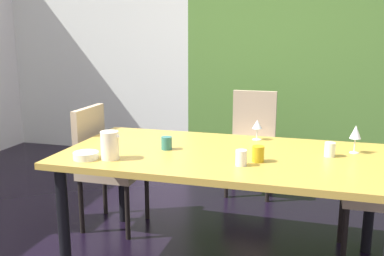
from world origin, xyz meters
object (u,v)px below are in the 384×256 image
(cup_center, at_px, (167,143))
(cup_front, at_px, (258,154))
(dining_table, at_px, (226,164))
(wine_glass_corner, at_px, (257,125))
(cup_right, at_px, (330,149))
(cup_near_window, at_px, (241,158))
(chair_left_far, at_px, (105,160))
(pitcher_west, at_px, (110,145))
(serving_bowl_north, at_px, (86,156))
(wine_glass_rear, at_px, (356,133))
(chair_head_far, at_px, (252,136))

(cup_center, relative_size, cup_front, 0.90)
(dining_table, height_order, cup_center, cup_center)
(wine_glass_corner, xyz_separation_m, cup_right, (0.48, -0.31, -0.06))
(dining_table, bearing_deg, cup_near_window, -60.03)
(chair_left_far, xyz_separation_m, cup_near_window, (1.16, -0.56, 0.27))
(dining_table, xyz_separation_m, pitcher_west, (-0.64, -0.32, 0.16))
(serving_bowl_north, bearing_deg, wine_glass_rear, 20.68)
(dining_table, height_order, chair_head_far, chair_head_far)
(pitcher_west, bearing_deg, serving_bowl_north, -165.07)
(dining_table, bearing_deg, cup_right, 8.96)
(serving_bowl_north, height_order, cup_front, cup_front)
(chair_head_far, xyz_separation_m, serving_bowl_north, (-0.75, -1.78, 0.24))
(chair_left_far, relative_size, cup_right, 10.77)
(wine_glass_rear, bearing_deg, chair_left_far, 176.90)
(serving_bowl_north, xyz_separation_m, cup_center, (0.39, 0.34, 0.02))
(wine_glass_corner, relative_size, cup_right, 1.63)
(chair_head_far, relative_size, serving_bowl_north, 6.35)
(cup_center, bearing_deg, pitcher_west, -129.51)
(cup_near_window, bearing_deg, wine_glass_rear, 35.81)
(cup_front, bearing_deg, serving_bowl_north, -167.15)
(cup_front, height_order, cup_right, cup_front)
(wine_glass_corner, relative_size, wine_glass_rear, 0.80)
(cup_front, xyz_separation_m, pitcher_west, (-0.86, -0.19, 0.04))
(dining_table, height_order, cup_right, cup_right)
(chair_head_far, relative_size, pitcher_west, 5.61)
(serving_bowl_north, distance_m, cup_center, 0.52)
(wine_glass_corner, bearing_deg, cup_center, -140.93)
(wine_glass_rear, relative_size, cup_center, 2.11)
(serving_bowl_north, height_order, cup_right, cup_right)
(cup_near_window, xyz_separation_m, cup_front, (0.08, 0.10, 0.00))
(chair_left_far, height_order, pitcher_west, chair_left_far)
(wine_glass_corner, distance_m, serving_bowl_north, 1.20)
(wine_glass_corner, distance_m, pitcher_west, 1.07)
(serving_bowl_north, relative_size, cup_front, 1.61)
(chair_left_far, relative_size, serving_bowl_north, 6.24)
(chair_head_far, relative_size, cup_center, 11.37)
(cup_center, bearing_deg, chair_head_far, 76.24)
(wine_glass_rear, bearing_deg, cup_front, -147.17)
(wine_glass_rear, distance_m, serving_bowl_north, 1.66)
(chair_head_far, bearing_deg, serving_bowl_north, 67.33)
(dining_table, height_order, pitcher_west, pitcher_west)
(dining_table, xyz_separation_m, cup_front, (0.22, -0.13, 0.12))
(wine_glass_rear, relative_size, serving_bowl_north, 1.18)
(chair_left_far, xyz_separation_m, cup_right, (1.65, -0.22, 0.27))
(cup_center, relative_size, cup_right, 0.96)
(cup_right, bearing_deg, chair_left_far, 172.26)
(serving_bowl_north, bearing_deg, cup_front, 12.85)
(chair_head_far, bearing_deg, chair_left_far, 48.09)
(cup_right, xyz_separation_m, pitcher_west, (-1.26, -0.42, 0.04))
(dining_table, height_order, serving_bowl_north, serving_bowl_north)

